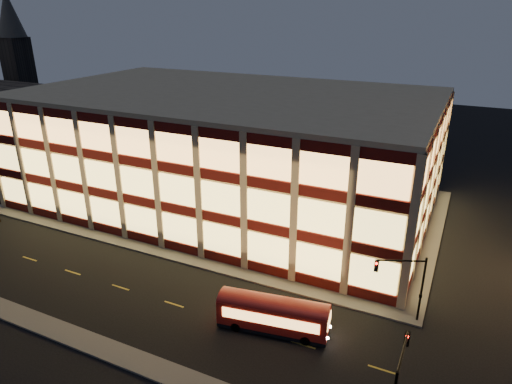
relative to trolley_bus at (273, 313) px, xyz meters
The scene contains 10 objects.
ground 14.34m from the trolley_bus, 157.81° to the left, with size 200.00×200.00×0.00m, color black.
sidewalk_office_south 17.47m from the trolley_bus, 158.50° to the left, with size 54.00×2.00×0.15m, color #514F4C.
sidewalk_office_east 24.49m from the trolley_bus, 66.32° to the left, with size 2.00×30.00×0.15m, color #514F4C.
sidewalk_near 15.31m from the trolley_bus, 149.96° to the right, with size 100.00×2.00×0.15m, color #514F4C.
office_building 28.06m from the trolley_bus, 125.84° to the left, with size 50.45×30.45×14.50m.
church_tower 95.04m from the trolley_bus, 151.39° to the left, with size 5.00×5.00×18.00m, color #2D2621.
church_spire 97.13m from the trolley_bus, 151.39° to the left, with size 6.00×6.00×10.00m, color #4C473F.
traffic_signal_far 10.91m from the trolley_bus, 31.88° to the left, with size 3.79×1.87×6.00m.
traffic_signal_near 12.02m from the trolley_bus, 28.73° to the right, with size 0.32×4.45×6.00m.
trolley_bus is the anchor object (origin of this frame).
Camera 1 is at (24.86, -32.92, 24.14)m, focal length 32.00 mm.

